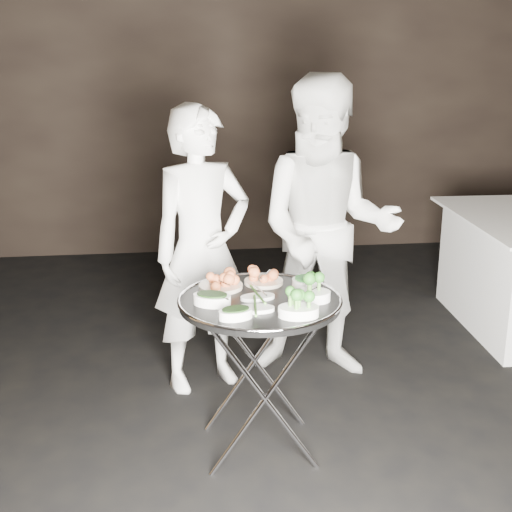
{
  "coord_description": "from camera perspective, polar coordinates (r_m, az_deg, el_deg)",
  "views": [
    {
      "loc": [
        -0.44,
        -3.03,
        1.95
      ],
      "look_at": [
        -0.05,
        0.2,
        0.95
      ],
      "focal_mm": 50.0,
      "sensor_mm": 36.0,
      "label": 1
    }
  ],
  "objects": [
    {
      "name": "asparagus_plate_b",
      "position": [
        3.17,
        -0.06,
        -4.14
      ],
      "size": [
        0.18,
        0.11,
        0.04
      ],
      "rotation": [
        0.0,
        0.0,
        -0.09
      ],
      "color": "white",
      "rests_on": "serving_tray"
    },
    {
      "name": "serving_tray",
      "position": [
        3.31,
        0.31,
        -3.64
      ],
      "size": [
        0.77,
        0.77,
        0.04
      ],
      "color": "black",
      "rests_on": "tray_stand"
    },
    {
      "name": "broccoli_bowl_b",
      "position": [
        3.11,
        3.43,
        -4.26
      ],
      "size": [
        0.19,
        0.14,
        0.07
      ],
      "rotation": [
        0.0,
        0.0,
        -0.08
      ],
      "color": "white",
      "rests_on": "serving_tray"
    },
    {
      "name": "serving_utensils",
      "position": [
        3.36,
        0.45,
        -2.34
      ],
      "size": [
        0.57,
        0.41,
        0.01
      ],
      "color": "silver",
      "rests_on": "serving_tray"
    },
    {
      "name": "asparagus_plate_a",
      "position": [
        3.31,
        0.13,
        -3.22
      ],
      "size": [
        0.18,
        0.12,
        0.03
      ],
      "rotation": [
        0.0,
        0.0,
        0.16
      ],
      "color": "white",
      "rests_on": "serving_tray"
    },
    {
      "name": "potato_plate_b",
      "position": [
        3.51,
        0.62,
        -1.74
      ],
      "size": [
        0.19,
        0.19,
        0.07
      ],
      "rotation": [
        0.0,
        0.0,
        0.1
      ],
      "color": "beige",
      "rests_on": "serving_tray"
    },
    {
      "name": "greens_bowl",
      "position": [
        3.44,
        4.0,
        -2.06
      ],
      "size": [
        0.13,
        0.13,
        0.08
      ],
      "rotation": [
        0.0,
        0.0,
        -0.22
      ],
      "color": "white",
      "rests_on": "serving_tray"
    },
    {
      "name": "waiter_left",
      "position": [
        3.99,
        -4.34,
        0.43
      ],
      "size": [
        0.7,
        0.59,
        1.62
      ],
      "primitive_type": "imported",
      "rotation": [
        0.0,
        0.0,
        0.41
      ],
      "color": "white",
      "rests_on": "floor"
    },
    {
      "name": "spinach_bowl_b",
      "position": [
        3.08,
        -1.64,
        -4.52
      ],
      "size": [
        0.17,
        0.13,
        0.06
      ],
      "rotation": [
        0.0,
        0.0,
        0.27
      ],
      "color": "white",
      "rests_on": "serving_tray"
    },
    {
      "name": "floor",
      "position": [
        3.64,
        1.24,
        -15.75
      ],
      "size": [
        6.0,
        7.0,
        0.05
      ],
      "primitive_type": "cube",
      "color": "black",
      "rests_on": "ground"
    },
    {
      "name": "broccoli_bowl_a",
      "position": [
        3.29,
        4.4,
        -3.02
      ],
      "size": [
        0.19,
        0.14,
        0.08
      ],
      "rotation": [
        0.0,
        0.0,
        -0.06
      ],
      "color": "white",
      "rests_on": "serving_tray"
    },
    {
      "name": "waiter_right",
      "position": [
        4.12,
        5.68,
        2.04
      ],
      "size": [
        0.99,
        0.85,
        1.77
      ],
      "primitive_type": "imported",
      "rotation": [
        0.0,
        0.0,
        -0.23
      ],
      "color": "white",
      "rests_on": "floor"
    },
    {
      "name": "wall_back",
      "position": [
        6.58,
        -3.04,
        13.18
      ],
      "size": [
        6.0,
        0.05,
        3.0
      ],
      "primitive_type": "cube",
      "color": "black",
      "rests_on": "floor"
    },
    {
      "name": "potato_plate_a",
      "position": [
        3.45,
        -2.85,
        -2.04
      ],
      "size": [
        0.22,
        0.22,
        0.08
      ],
      "rotation": [
        0.0,
        0.0,
        0.39
      ],
      "color": "beige",
      "rests_on": "serving_tray"
    },
    {
      "name": "spinach_bowl_a",
      "position": [
        3.24,
        -3.54,
        -3.35
      ],
      "size": [
        0.21,
        0.17,
        0.07
      ],
      "rotation": [
        0.0,
        0.0,
        -0.4
      ],
      "color": "white",
      "rests_on": "serving_tray"
    },
    {
      "name": "tray_stand",
      "position": [
        3.45,
        0.3,
        -9.0
      ],
      "size": [
        0.52,
        0.44,
        0.77
      ],
      "rotation": [
        0.0,
        0.0,
        -0.11
      ],
      "color": "silver",
      "rests_on": "floor"
    }
  ]
}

